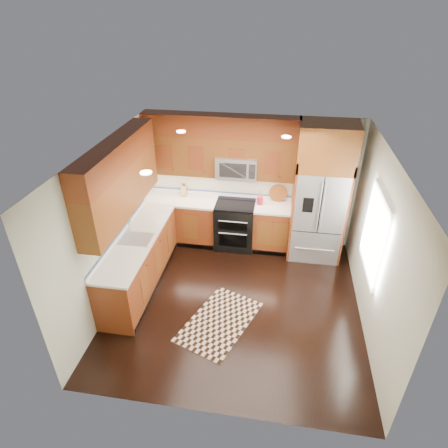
% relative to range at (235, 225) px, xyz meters
% --- Properties ---
extents(ground, '(4.00, 4.00, 0.00)m').
position_rel_range_xyz_m(ground, '(0.25, -1.67, -0.47)').
color(ground, black).
rests_on(ground, ground).
extents(wall_back, '(4.00, 0.02, 2.60)m').
position_rel_range_xyz_m(wall_back, '(0.25, 0.33, 0.83)').
color(wall_back, beige).
rests_on(wall_back, ground).
extents(wall_left, '(0.02, 4.00, 2.60)m').
position_rel_range_xyz_m(wall_left, '(-1.75, -1.67, 0.83)').
color(wall_left, beige).
rests_on(wall_left, ground).
extents(wall_right, '(0.02, 4.00, 2.60)m').
position_rel_range_xyz_m(wall_right, '(2.25, -1.67, 0.83)').
color(wall_right, beige).
rests_on(wall_right, ground).
extents(window, '(0.04, 1.10, 1.30)m').
position_rel_range_xyz_m(window, '(2.23, -1.47, 0.93)').
color(window, white).
rests_on(window, ground).
extents(base_cabinets, '(2.85, 3.00, 0.90)m').
position_rel_range_xyz_m(base_cabinets, '(-0.98, -0.77, -0.02)').
color(base_cabinets, brown).
rests_on(base_cabinets, ground).
extents(countertop, '(2.86, 3.01, 0.04)m').
position_rel_range_xyz_m(countertop, '(-0.84, -0.65, 0.45)').
color(countertop, silver).
rests_on(countertop, base_cabinets).
extents(upper_cabinets, '(2.85, 3.00, 1.15)m').
position_rel_range_xyz_m(upper_cabinets, '(-0.90, -0.58, 1.56)').
color(upper_cabinets, brown).
rests_on(upper_cabinets, ground).
extents(range, '(0.76, 0.67, 0.95)m').
position_rel_range_xyz_m(range, '(0.00, 0.00, 0.00)').
color(range, black).
rests_on(range, ground).
extents(microwave, '(0.76, 0.40, 0.42)m').
position_rel_range_xyz_m(microwave, '(-0.00, 0.13, 1.19)').
color(microwave, '#B2B2B7').
rests_on(microwave, ground).
extents(refrigerator, '(0.98, 0.75, 2.60)m').
position_rel_range_xyz_m(refrigerator, '(1.55, -0.04, 0.83)').
color(refrigerator, '#B2B2B7').
rests_on(refrigerator, ground).
extents(sink_faucet, '(0.54, 0.44, 0.37)m').
position_rel_range_xyz_m(sink_faucet, '(-1.48, -1.44, 0.52)').
color(sink_faucet, '#B2B2B7').
rests_on(sink_faucet, countertop).
extents(rug, '(1.29, 1.61, 0.01)m').
position_rel_range_xyz_m(rug, '(0.06, -2.17, -0.46)').
color(rug, black).
rests_on(rug, ground).
extents(knife_block, '(0.10, 0.13, 0.26)m').
position_rel_range_xyz_m(knife_block, '(-1.07, 0.22, 0.58)').
color(knife_block, tan).
rests_on(knife_block, countertop).
extents(utensil_crock, '(0.15, 0.15, 0.33)m').
position_rel_range_xyz_m(utensil_crock, '(0.47, 0.08, 0.58)').
color(utensil_crock, '#AF1534').
rests_on(utensil_crock, countertop).
extents(cutting_board, '(0.35, 0.35, 0.02)m').
position_rel_range_xyz_m(cutting_board, '(0.80, 0.27, 0.48)').
color(cutting_board, brown).
rests_on(cutting_board, countertop).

